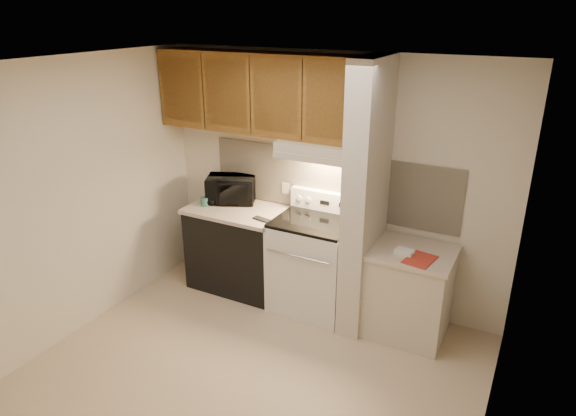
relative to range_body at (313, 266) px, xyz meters
The scene contains 50 objects.
floor 1.24m from the range_body, 90.00° to the right, with size 3.60×3.60×0.00m, color #C7AE8E.
ceiling 2.34m from the range_body, 90.00° to the right, with size 3.60×3.60×0.00m, color white.
wall_back 0.86m from the range_body, 90.00° to the left, with size 3.60×0.02×2.50m, color beige.
wall_left 2.28m from the range_body, 147.31° to the right, with size 0.02×3.00×2.50m, color beige.
wall_right 2.28m from the range_body, 32.69° to the right, with size 0.02×3.00×2.50m, color beige.
backsplash 0.84m from the range_body, 90.00° to the left, with size 2.60×0.02×0.63m, color beige.
range_body is the anchor object (origin of this frame).
oven_window 0.32m from the range_body, 90.00° to the right, with size 0.50×0.01×0.30m, color black.
oven_handle 0.44m from the range_body, 90.00° to the right, with size 0.02×0.02×0.65m, color silver.
cooktop 0.48m from the range_body, ahead, with size 0.74×0.64×0.03m, color black.
range_backguard 0.66m from the range_body, 90.00° to the left, with size 0.76×0.08×0.20m, color silver.
range_display 0.64m from the range_body, 90.00° to the left, with size 0.10×0.01×0.04m, color black.
range_knob_left_outer 0.70m from the range_body, 139.40° to the left, with size 0.05×0.05×0.02m, color silver.
range_knob_left_inner 0.66m from the range_body, 126.87° to the left, with size 0.05×0.05×0.02m, color silver.
range_knob_right_inner 0.66m from the range_body, 53.13° to the left, with size 0.05×0.05×0.02m, color silver.
range_knob_right_outer 0.70m from the range_body, 40.60° to the left, with size 0.05×0.05×0.02m, color silver.
dishwasher_front 0.88m from the range_body, behind, with size 1.00×0.63×0.87m, color black.
left_countertop 0.98m from the range_body, behind, with size 1.04×0.67×0.04m, color beige.
spoon_rest 0.68m from the range_body, 162.92° to the right, with size 0.22×0.07×0.02m, color black.
teal_jar 1.33m from the range_body, behind, with size 0.08×0.08×0.09m, color #2A5C55.
outlet 0.86m from the range_body, 146.31° to the left, with size 0.08×0.01×0.12m, color beige.
microwave 1.21m from the range_body, behind, with size 0.50×0.34×0.28m, color black.
partition_pillar 0.94m from the range_body, ahead, with size 0.22×0.70×2.50m, color beige.
pillar_trim 0.93m from the range_body, ahead, with size 0.01×0.70×0.04m, color brown.
knife_strip 0.95m from the range_body, ahead, with size 0.02×0.42×0.04m, color black.
knife_blade_a 0.88m from the range_body, 30.23° to the right, with size 0.01×0.04×0.16m, color silver.
knife_handle_a 1.01m from the range_body, 31.38° to the right, with size 0.02×0.02×0.10m, color black.
knife_blade_b 0.85m from the range_body, 18.07° to the right, with size 0.01×0.04×0.18m, color silver.
knife_handle_b 0.99m from the range_body, 20.23° to the right, with size 0.02×0.02×0.10m, color black.
knife_blade_c 0.83m from the range_body, ahead, with size 0.01×0.04×0.20m, color silver.
knife_handle_c 0.99m from the range_body, 10.48° to the right, with size 0.02×0.02×0.10m, color black.
knife_blade_d 0.85m from the range_body, ahead, with size 0.01×0.04×0.16m, color silver.
knife_handle_d 0.98m from the range_body, ahead, with size 0.02×0.02×0.10m, color black.
knife_blade_e 0.85m from the range_body, 15.22° to the left, with size 0.01×0.04×0.18m, color silver.
knife_handle_e 0.99m from the range_body, 15.56° to the left, with size 0.02×0.02×0.10m, color black.
oven_mitt 0.79m from the range_body, 23.58° to the left, with size 0.03×0.09×0.22m, color slate.
right_cab_base 0.97m from the range_body, ahead, with size 0.70×0.60×0.81m, color beige.
right_countertop 1.04m from the range_body, ahead, with size 0.74×0.64×0.04m, color beige.
red_folder 1.15m from the range_body, ahead, with size 0.22×0.30×0.01m, color #B43023.
white_box 1.01m from the range_body, ahead, with size 0.16×0.10×0.04m, color white.
range_hood 1.17m from the range_body, 90.00° to the left, with size 0.78×0.44×0.15m, color beige.
hood_lip 1.12m from the range_body, 90.00° to the right, with size 0.78×0.04×0.06m, color beige.
upper_cabinets 1.77m from the range_body, 166.16° to the left, with size 2.18×0.33×0.77m, color brown.
cab_door_a 2.22m from the range_body, behind, with size 0.46×0.01×0.63m, color brown.
cab_gap_a 2.04m from the range_body, behind, with size 0.01×0.01×0.73m, color black.
cab_door_b 1.89m from the range_body, behind, with size 0.46×0.01×0.63m, color brown.
cab_gap_b 1.77m from the range_body, behind, with size 0.01×0.01×0.73m, color black.
cab_door_c 1.68m from the range_body, behind, with size 0.46×0.01×0.63m, color brown.
cab_gap_c 1.63m from the range_body, behind, with size 0.01×0.01×0.73m, color black.
cab_door_d 1.63m from the range_body, ahead, with size 0.46×0.01×0.63m, color brown.
Camera 1 is at (1.89, -2.98, 2.87)m, focal length 32.00 mm.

